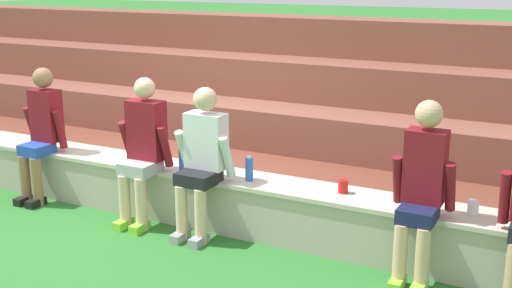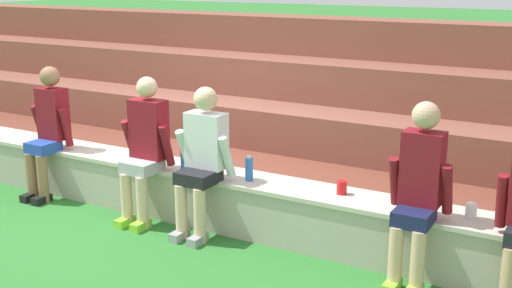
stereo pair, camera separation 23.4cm
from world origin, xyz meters
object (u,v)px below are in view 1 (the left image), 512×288
person_left_of_center (143,147)px  plastic_cup_right_end (343,186)px  person_right_of_center (422,187)px  water_bottle_mid_right (182,159)px  water_bottle_near_left (249,169)px  plastic_cup_left_end (473,208)px  person_center (202,157)px  person_far_left (41,130)px

person_left_of_center → plastic_cup_right_end: 1.97m
person_right_of_center → water_bottle_mid_right: (-2.38, 0.19, -0.15)m
water_bottle_near_left → plastic_cup_left_end: 1.99m
plastic_cup_left_end → plastic_cup_right_end: same height
person_center → water_bottle_near_left: 0.45m
plastic_cup_right_end → plastic_cup_left_end: bearing=-1.1°
person_right_of_center → person_center: bearing=-179.5°
water_bottle_near_left → person_right_of_center: bearing=-6.7°
person_far_left → water_bottle_mid_right: 1.69m
person_far_left → water_bottle_mid_right: bearing=5.7°
person_left_of_center → person_far_left: bearing=177.9°
person_center → person_left_of_center: bearing=-179.4°
person_left_of_center → person_right_of_center: (2.68, 0.03, 0.01)m
person_far_left → person_left_of_center: size_ratio=0.99×
water_bottle_mid_right → plastic_cup_left_end: bearing=1.2°
person_left_of_center → plastic_cup_right_end: (1.94, 0.30, -0.18)m
person_right_of_center → water_bottle_mid_right: bearing=175.4°
person_center → water_bottle_mid_right: 0.44m
person_left_of_center → person_center: person_left_of_center is taller
water_bottle_mid_right → person_left_of_center: bearing=-143.9°
person_left_of_center → water_bottle_mid_right: (0.30, 0.22, -0.14)m
person_far_left → person_center: 2.05m
plastic_cup_right_end → person_center: bearing=-167.1°
person_left_of_center → plastic_cup_left_end: (3.04, 0.28, -0.18)m
water_bottle_mid_right → water_bottle_near_left: bearing=-0.1°
person_center → plastic_cup_left_end: 2.39m
person_far_left → person_left_of_center: person_left_of_center is taller
water_bottle_mid_right → plastic_cup_left_end: 2.74m
water_bottle_near_left → water_bottle_mid_right: (-0.75, 0.00, -0.01)m
water_bottle_near_left → water_bottle_mid_right: water_bottle_near_left is taller
person_right_of_center → plastic_cup_right_end: (-0.74, 0.27, -0.19)m
person_far_left → water_bottle_near_left: bearing=3.9°
person_center → person_right_of_center: size_ratio=0.96×
water_bottle_mid_right → plastic_cup_left_end: water_bottle_mid_right is taller
person_right_of_center → water_bottle_mid_right: size_ratio=6.66×
person_left_of_center → water_bottle_near_left: bearing=11.7°
person_right_of_center → water_bottle_near_left: 1.65m
person_right_of_center → plastic_cup_left_end: size_ratio=12.27×
person_far_left → person_center: (2.05, -0.04, -0.01)m
water_bottle_near_left → water_bottle_mid_right: size_ratio=1.09×
person_center → person_far_left: bearing=178.8°
person_far_left → plastic_cup_left_end: 4.43m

